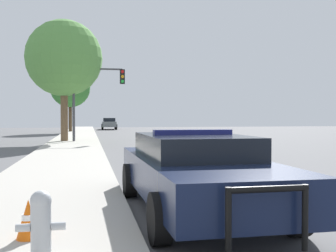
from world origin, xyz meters
name	(u,v)px	position (x,y,z in m)	size (l,w,h in m)	color
ground_plane	(304,198)	(0.00, 0.00, 0.00)	(110.00, 110.00, 0.00)	#565659
sidewalk_left	(42,205)	(-5.10, 0.00, 0.07)	(3.00, 110.00, 0.13)	#ADA89E
police_car	(196,170)	(-2.46, -0.81, 0.73)	(2.22, 5.47, 1.41)	#141E3D
fire_hydrant	(41,224)	(-4.76, -3.28, 0.53)	(0.50, 0.22, 0.75)	#B7BCC1
traffic_light	(95,88)	(-3.82, 18.45, 3.36)	(3.19, 0.35, 4.58)	#424247
car_background_distant	(109,123)	(-1.70, 44.78, 0.77)	(1.99, 4.71, 1.43)	slate
tree_sidewalk_mid	(64,58)	(-5.71, 18.89, 5.20)	(4.70, 4.70, 7.45)	brown
tree_sidewalk_far	(70,87)	(-6.01, 35.32, 4.52)	(3.98, 3.98, 6.39)	#4C3823
traffic_cone	(28,219)	(-5.01, -2.38, 0.37)	(0.29, 0.29, 0.49)	orange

